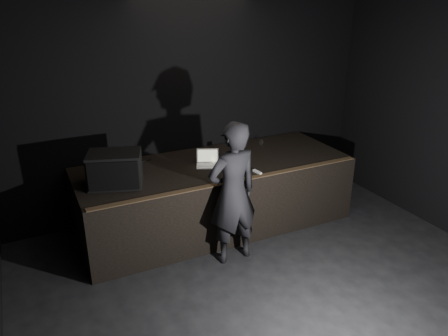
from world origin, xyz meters
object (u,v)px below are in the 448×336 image
Objects in this scene: stage_monitor at (115,169)px; beer_can at (232,159)px; person at (233,193)px; laptop at (208,161)px; stage_riser at (215,194)px.

stage_monitor reaches higher than beer_can.
person reaches higher than beer_can.
beer_can is (0.32, -0.14, 0.02)m from laptop.
laptop is 2.46× the size of beer_can.
stage_monitor is 1.68m from beer_can.
person is (-0.06, -0.93, -0.10)m from laptop.
beer_can is 0.09× the size of person.
person reaches higher than stage_monitor.
laptop is at bearing -98.62° from person.
stage_riser is 1.07m from person.
beer_can is at bearing 17.91° from stage_monitor.
beer_can is at bearing -120.58° from person.
person is at bearing -115.87° from beer_can.
stage_monitor reaches higher than laptop.
laptop is (-0.12, -0.02, 0.56)m from stage_riser.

